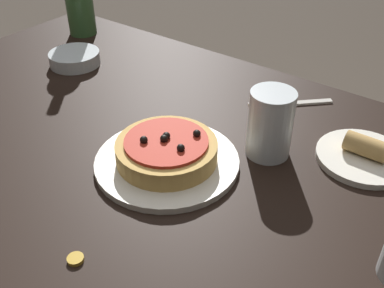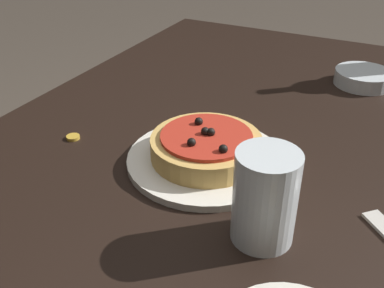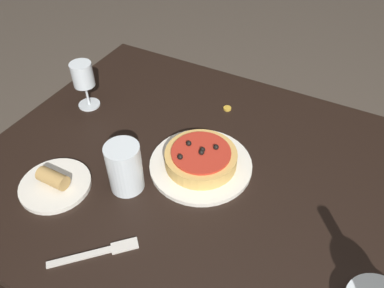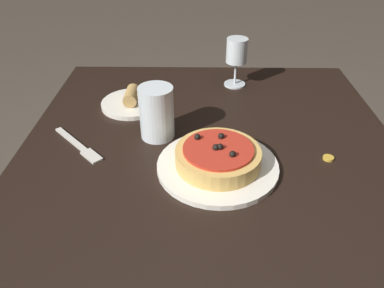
# 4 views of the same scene
# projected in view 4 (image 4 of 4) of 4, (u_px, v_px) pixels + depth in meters

# --- Properties ---
(dining_table) EXTENTS (1.31, 0.89, 0.71)m
(dining_table) POSITION_uv_depth(u_px,v_px,m) (211.00, 232.00, 0.77)
(dining_table) COLOR black
(dining_table) RESTS_ON ground_plane
(dinner_plate) EXTENTS (0.26, 0.26, 0.01)m
(dinner_plate) POSITION_uv_depth(u_px,v_px,m) (218.00, 166.00, 0.80)
(dinner_plate) COLOR white
(dinner_plate) RESTS_ON dining_table
(pizza) EXTENTS (0.18, 0.18, 0.05)m
(pizza) POSITION_uv_depth(u_px,v_px,m) (218.00, 156.00, 0.79)
(pizza) COLOR tan
(pizza) RESTS_ON dinner_plate
(wine_glass) EXTENTS (0.06, 0.06, 0.14)m
(wine_glass) POSITION_uv_depth(u_px,v_px,m) (237.00, 53.00, 1.09)
(wine_glass) COLOR silver
(wine_glass) RESTS_ON dining_table
(water_cup) EXTENTS (0.08, 0.08, 0.13)m
(water_cup) POSITION_uv_depth(u_px,v_px,m) (157.00, 113.00, 0.88)
(water_cup) COLOR silver
(water_cup) RESTS_ON dining_table
(fork) EXTENTS (0.15, 0.15, 0.00)m
(fork) POSITION_uv_depth(u_px,v_px,m) (80.00, 146.00, 0.87)
(fork) COLOR beige
(fork) RESTS_ON dining_table
(side_plate) EXTENTS (0.17, 0.17, 0.05)m
(side_plate) POSITION_uv_depth(u_px,v_px,m) (132.00, 102.00, 1.03)
(side_plate) COLOR white
(side_plate) RESTS_ON dining_table
(bottle_cap) EXTENTS (0.02, 0.02, 0.01)m
(bottle_cap) POSITION_uv_depth(u_px,v_px,m) (328.00, 158.00, 0.83)
(bottle_cap) COLOR gold
(bottle_cap) RESTS_ON dining_table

